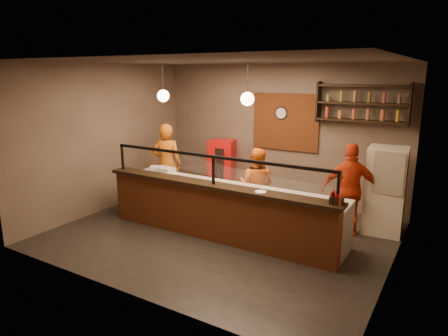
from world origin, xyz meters
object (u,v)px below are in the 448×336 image
Objects in this scene: cook_mid at (257,185)px; red_cooler at (222,168)px; pizza_dough at (248,191)px; condiment_caddy at (337,200)px; cook_left at (167,164)px; fridge at (385,191)px; pepper_mill at (332,198)px; wall_clock at (281,113)px; cook_right at (350,190)px.

red_cooler is (-1.55, 1.18, -0.07)m from cook_mid.
pizza_dough is at bearing 100.62° from cook_mid.
red_cooler is 4.28m from condiment_caddy.
pizza_dough is (2.55, -0.82, -0.04)m from cook_left.
pepper_mill is (-0.45, -1.99, 0.32)m from fridge.
cook_mid is at bearing -84.82° from wall_clock.
cook_right is at bearing 95.75° from condiment_caddy.
cook_left is (-2.15, -1.55, -1.15)m from wall_clock.
wall_clock reaches higher than cook_left.
condiment_caddy is at bearing -52.36° from wall_clock.
wall_clock is at bearing -91.12° from cook_mid.
wall_clock is 0.16× the size of cook_left.
pizza_dough is (1.81, -2.06, 0.21)m from red_cooler.
pepper_mill is at bearing 140.74° from cook_left.
wall_clock is 3.58m from condiment_caddy.
fridge is 3.66× the size of pizza_dough.
cook_left reaches higher than cook_right.
cook_left reaches higher than pepper_mill.
fridge is at bearing 36.72° from pizza_dough.
cook_mid is at bearing 158.64° from cook_left.
pepper_mill is (-0.05, -0.07, 0.04)m from condiment_caddy.
cook_mid is (0.14, -1.49, -1.33)m from wall_clock.
red_cooler reaches higher than pepper_mill.
wall_clock reaches higher than pepper_mill.
cook_right reaches higher than condiment_caddy.
red_cooler is at bearing -43.71° from cook_mid.
fridge is at bearing 78.23° from condiment_caddy.
cook_right reaches higher than fridge.
fridge reaches higher than cook_mid.
wall_clock is 2.02m from red_cooler.
cook_right is (1.95, -1.23, -1.22)m from wall_clock.
cook_mid is 1.10× the size of red_cooler.
pizza_dough is 2.37× the size of pepper_mill.
wall_clock reaches higher than cook_right.
red_cooler is at bearing 131.40° from pizza_dough.
pizza_dough is 2.21× the size of condiment_caddy.
pizza_dough is (0.27, -0.87, 0.14)m from cook_mid.
cook_right is at bearing 161.62° from cook_left.
red_cooler is (-3.91, 0.49, -0.14)m from fridge.
wall_clock is at bearing -166.98° from cook_left.
cook_left is 2.68m from pizza_dough.
condiment_caddy reaches higher than pizza_dough.
wall_clock is at bearing -52.05° from cook_right.
fridge is 8.08× the size of condiment_caddy.
wall_clock is 2.68m from pizza_dough.
cook_left is 1.13× the size of fridge.
fridge is (2.50, -0.80, -1.27)m from wall_clock.
cook_right reaches higher than pepper_mill.
condiment_caddy is 0.09m from pepper_mill.
pepper_mill is (0.10, -1.56, 0.28)m from cook_right.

